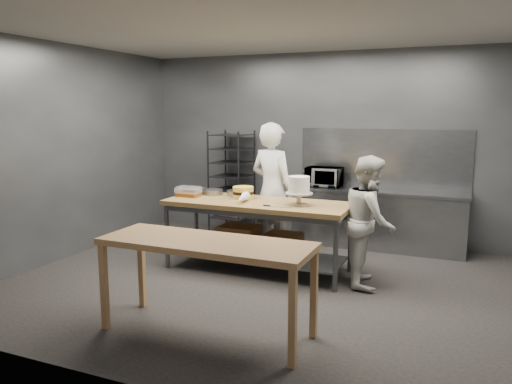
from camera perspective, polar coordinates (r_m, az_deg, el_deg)
ground at (r=6.18m, az=0.70°, el=-10.39°), size 6.00×6.00×0.00m
back_wall at (r=8.20m, az=7.41°, el=5.17°), size 6.00×0.04×3.00m
work_table at (r=6.54m, az=0.18°, el=-4.04°), size 2.40×0.90×0.92m
near_counter at (r=4.66m, az=-5.71°, el=-6.56°), size 2.00×0.70×0.90m
back_counter at (r=7.83m, az=13.68°, el=-2.97°), size 2.60×0.60×0.90m
splashback_panel at (r=7.98m, az=14.29°, el=3.77°), size 2.60×0.02×0.90m
speed_rack at (r=8.40m, az=-2.78°, el=0.92°), size 0.62×0.67×1.75m
chef_behind at (r=7.10m, az=1.87°, el=0.20°), size 0.80×0.64×1.92m
chef_right at (r=6.11m, az=12.85°, el=-3.21°), size 0.73×0.86×1.56m
microwave at (r=7.90m, az=7.77°, el=1.73°), size 0.54×0.37×0.30m
frosted_cake_stand at (r=6.16m, az=4.94°, el=0.59°), size 0.34×0.34×0.36m
layer_cake at (r=6.64m, az=-1.47°, el=-0.06°), size 0.28×0.28×0.16m
cake_pans at (r=6.96m, az=-4.80°, el=-0.01°), size 0.86×0.36×0.07m
piping_bag at (r=6.32m, az=-1.60°, el=-0.74°), size 0.18×0.39×0.12m
offset_spatula at (r=6.09m, az=2.02°, el=-1.65°), size 0.36×0.02×0.02m
pastry_clamshells at (r=6.94m, az=-7.75°, el=0.07°), size 0.40×0.35×0.11m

